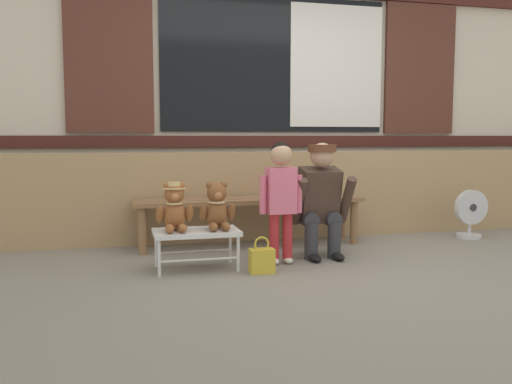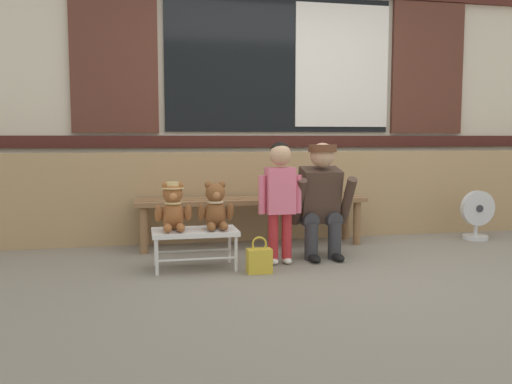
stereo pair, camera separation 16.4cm
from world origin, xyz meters
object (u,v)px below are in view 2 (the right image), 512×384
at_px(small_display_bench, 195,234).
at_px(wooden_bench_long, 252,205).
at_px(teddy_bear_with_hat, 173,207).
at_px(handbag_on_ground, 259,260).
at_px(child_standing, 280,189).
at_px(floor_fan, 477,215).
at_px(adult_crouching, 321,200).
at_px(teddy_bear_plain, 216,208).

bearing_deg(small_display_bench, wooden_bench_long, 52.35).
bearing_deg(teddy_bear_with_hat, handbag_on_ground, -21.24).
xyz_separation_m(small_display_bench, child_standing, (0.67, 0.03, 0.33)).
bearing_deg(small_display_bench, floor_fan, 12.32).
height_order(small_display_bench, adult_crouching, adult_crouching).
distance_m(adult_crouching, floor_fan, 1.81).
bearing_deg(teddy_bear_with_hat, child_standing, 1.90).
distance_m(child_standing, floor_fan, 2.23).
bearing_deg(handbag_on_ground, floor_fan, 19.78).
height_order(small_display_bench, floor_fan, floor_fan).
relative_size(wooden_bench_long, adult_crouching, 2.21).
bearing_deg(floor_fan, small_display_bench, -167.68).
bearing_deg(small_display_bench, handbag_on_ground, -27.60).
xyz_separation_m(wooden_bench_long, teddy_bear_with_hat, (-0.76, -0.77, 0.10)).
relative_size(teddy_bear_with_hat, floor_fan, 0.76).
bearing_deg(handbag_on_ground, teddy_bear_plain, 140.72).
relative_size(child_standing, handbag_on_ground, 3.52).
xyz_separation_m(wooden_bench_long, child_standing, (0.07, -0.75, 0.22)).
bearing_deg(small_display_bench, teddy_bear_plain, 0.51).
relative_size(teddy_bear_with_hat, adult_crouching, 0.38).
bearing_deg(floor_fan, teddy_bear_with_hat, -168.37).
bearing_deg(child_standing, handbag_on_ground, -130.37).
bearing_deg(adult_crouching, wooden_bench_long, 128.07).
height_order(small_display_bench, child_standing, child_standing).
bearing_deg(small_display_bench, adult_crouching, 9.76).
relative_size(adult_crouching, floor_fan, 1.98).
relative_size(teddy_bear_plain, child_standing, 0.38).
xyz_separation_m(teddy_bear_with_hat, child_standing, (0.83, 0.03, 0.12)).
distance_m(small_display_bench, handbag_on_ground, 0.53).
distance_m(teddy_bear_plain, floor_fan, 2.72).
height_order(child_standing, adult_crouching, child_standing).
distance_m(wooden_bench_long, floor_fan, 2.21).
bearing_deg(wooden_bench_long, floor_fan, -4.28).
distance_m(small_display_bench, teddy_bear_plain, 0.25).
distance_m(teddy_bear_with_hat, adult_crouching, 1.24).
distance_m(child_standing, adult_crouching, 0.43).
distance_m(wooden_bench_long, child_standing, 0.78).
bearing_deg(small_display_bench, teddy_bear_with_hat, 179.23).
xyz_separation_m(wooden_bench_long, handbag_on_ground, (-0.15, -1.01, -0.28)).
bearing_deg(floor_fan, adult_crouching, -166.14).
height_order(child_standing, floor_fan, child_standing).
xyz_separation_m(small_display_bench, teddy_bear_with_hat, (-0.16, 0.00, 0.21)).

